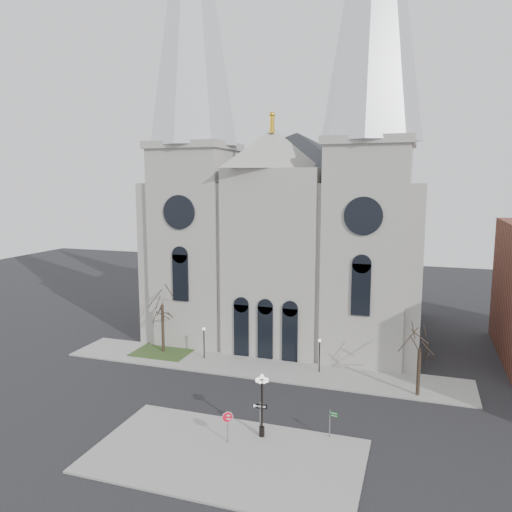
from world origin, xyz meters
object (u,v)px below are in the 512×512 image
(globe_lamp, at_px, (262,397))
(one_way_sign, at_px, (260,413))
(stop_sign, at_px, (228,420))
(street_name_sign, at_px, (331,421))

(globe_lamp, relative_size, one_way_sign, 1.93)
(stop_sign, relative_size, one_way_sign, 0.94)
(street_name_sign, bearing_deg, stop_sign, -144.30)
(street_name_sign, bearing_deg, globe_lamp, -151.42)
(globe_lamp, height_order, street_name_sign, globe_lamp)
(stop_sign, distance_m, globe_lamp, 2.84)
(one_way_sign, xyz_separation_m, street_name_sign, (4.90, 1.10, -0.39))
(globe_lamp, bearing_deg, stop_sign, -142.94)
(stop_sign, xyz_separation_m, one_way_sign, (1.81, 1.77, -0.02))
(one_way_sign, bearing_deg, street_name_sign, 8.17)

